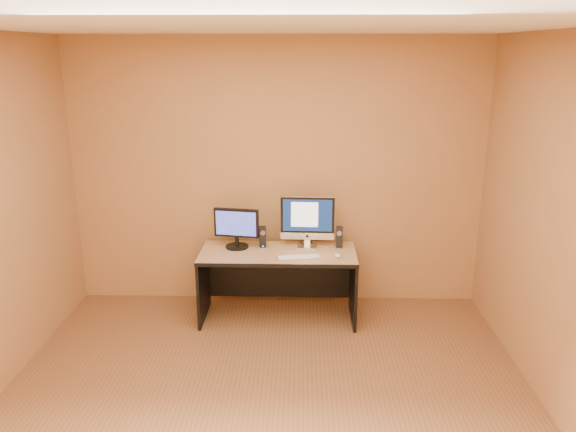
# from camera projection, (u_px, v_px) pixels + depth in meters

# --- Properties ---
(floor) EXTENTS (4.00, 4.00, 0.00)m
(floor) POSITION_uv_depth(u_px,v_px,m) (266.00, 418.00, 3.90)
(floor) COLOR brown
(floor) RESTS_ON ground
(walls) EXTENTS (4.00, 4.00, 2.60)m
(walls) POSITION_uv_depth(u_px,v_px,m) (263.00, 242.00, 3.53)
(walls) COLOR #A66B42
(walls) RESTS_ON ground
(ceiling) EXTENTS (4.00, 4.00, 0.00)m
(ceiling) POSITION_uv_depth(u_px,v_px,m) (260.00, 24.00, 3.16)
(ceiling) COLOR white
(ceiling) RESTS_ON walls
(desk) EXTENTS (1.44, 0.64, 0.67)m
(desk) POSITION_uv_depth(u_px,v_px,m) (278.00, 285.00, 5.28)
(desk) COLOR #A78653
(desk) RESTS_ON ground
(imac) EXTENTS (0.52, 0.21, 0.50)m
(imac) POSITION_uv_depth(u_px,v_px,m) (307.00, 222.00, 5.26)
(imac) COLOR silver
(imac) RESTS_ON desk
(second_monitor) EXTENTS (0.46, 0.28, 0.38)m
(second_monitor) POSITION_uv_depth(u_px,v_px,m) (237.00, 228.00, 5.25)
(second_monitor) COLOR black
(second_monitor) RESTS_ON desk
(speaker_left) EXTENTS (0.07, 0.07, 0.20)m
(speaker_left) POSITION_uv_depth(u_px,v_px,m) (263.00, 237.00, 5.30)
(speaker_left) COLOR black
(speaker_left) RESTS_ON desk
(speaker_right) EXTENTS (0.07, 0.07, 0.20)m
(speaker_right) POSITION_uv_depth(u_px,v_px,m) (339.00, 237.00, 5.28)
(speaker_right) COLOR black
(speaker_right) RESTS_ON desk
(keyboard) EXTENTS (0.40, 0.17, 0.02)m
(keyboard) POSITION_uv_depth(u_px,v_px,m) (298.00, 257.00, 5.03)
(keyboard) COLOR silver
(keyboard) RESTS_ON desk
(mouse) EXTENTS (0.06, 0.10, 0.03)m
(mouse) POSITION_uv_depth(u_px,v_px,m) (338.00, 255.00, 5.05)
(mouse) COLOR silver
(mouse) RESTS_ON desk
(cable_a) EXTENTS (0.08, 0.19, 0.01)m
(cable_a) POSITION_uv_depth(u_px,v_px,m) (311.00, 242.00, 5.44)
(cable_a) COLOR black
(cable_a) RESTS_ON desk
(cable_b) EXTENTS (0.05, 0.16, 0.01)m
(cable_b) POSITION_uv_depth(u_px,v_px,m) (301.00, 242.00, 5.43)
(cable_b) COLOR black
(cable_b) RESTS_ON desk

